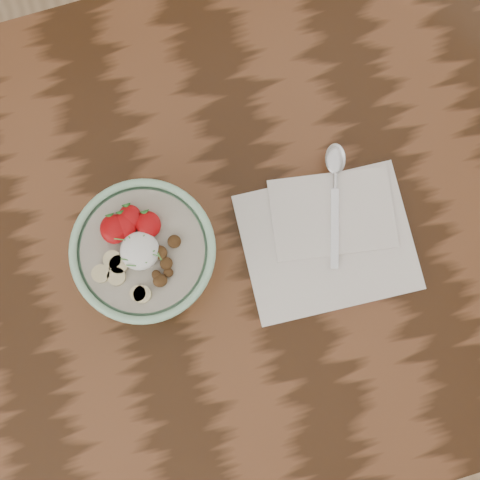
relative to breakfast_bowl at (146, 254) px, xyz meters
The scene contains 4 objects.
table 16.50cm from the breakfast_bowl, behind, with size 160.00×90.00×75.00cm.
breakfast_bowl is the anchor object (origin of this frame).
napkin 28.44cm from the breakfast_bowl, ahead, with size 27.23×23.26×1.60cm.
spoon 31.70cm from the breakfast_bowl, ahead, with size 8.41×19.55×1.04cm.
Camera 1 is at (12.03, -15.83, 178.44)cm, focal length 50.00 mm.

